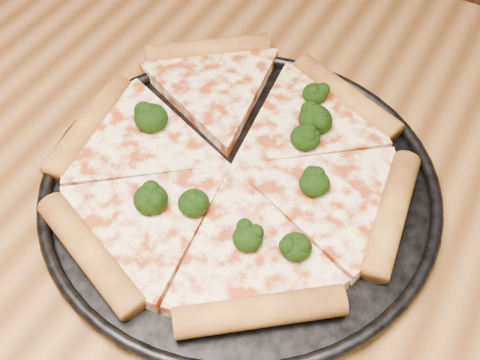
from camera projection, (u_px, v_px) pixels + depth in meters
The scene contains 4 objects.
dining_table at pixel (268, 350), 0.55m from camera, with size 1.20×0.90×0.75m.
pizza_pan at pixel (240, 186), 0.54m from camera, with size 0.34×0.34×0.02m.
pizza at pixel (231, 164), 0.54m from camera, with size 0.32×0.34×0.02m.
broccoli_florets at pixel (257, 155), 0.53m from camera, with size 0.20×0.20×0.02m.
Camera 1 is at (0.09, -0.22, 1.18)m, focal length 46.96 mm.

